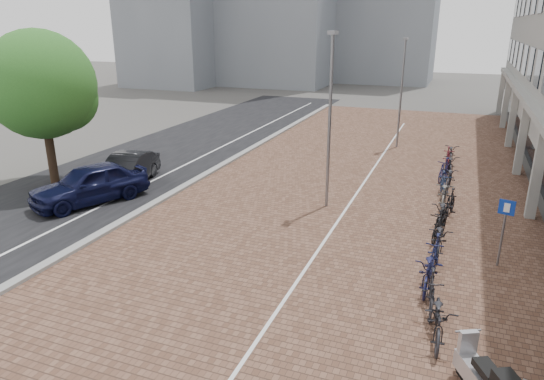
{
  "coord_description": "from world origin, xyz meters",
  "views": [
    {
      "loc": [
        5.92,
        -9.25,
        6.89
      ],
      "look_at": [
        0.0,
        6.0,
        1.3
      ],
      "focal_mm": 32.11,
      "sensor_mm": 36.0,
      "label": 1
    }
  ],
  "objects": [
    {
      "name": "lane_line",
      "position": [
        -7.0,
        12.0,
        0.02
      ],
      "size": [
        0.12,
        44.0,
        0.0
      ],
      "primitive_type": "cube",
      "color": "white",
      "rests_on": "street_asphalt"
    },
    {
      "name": "lamp_near",
      "position": [
        1.38,
        8.44,
        3.31
      ],
      "size": [
        0.12,
        0.12,
        6.61
      ],
      "primitive_type": "cylinder",
      "color": "slate",
      "rests_on": "ground"
    },
    {
      "name": "scooter_front",
      "position": [
        6.88,
        -0.75,
        0.59
      ],
      "size": [
        1.27,
        1.76,
        1.18
      ],
      "primitive_type": null,
      "rotation": [
        0.0,
        0.0,
        0.48
      ],
      "color": "#B9B8BE",
      "rests_on": "ground"
    },
    {
      "name": "lamp_far",
      "position": [
        2.66,
        19.52,
        3.07
      ],
      "size": [
        0.12,
        0.12,
        6.14
      ],
      "primitive_type": "cylinder",
      "color": "slate",
      "rests_on": "ground"
    },
    {
      "name": "plaza_brick",
      "position": [
        2.0,
        12.0,
        0.01
      ],
      "size": [
        14.5,
        42.0,
        0.04
      ],
      "primitive_type": "cube",
      "color": "brown",
      "rests_on": "ground"
    },
    {
      "name": "curb",
      "position": [
        -5.1,
        12.0,
        0.07
      ],
      "size": [
        0.35,
        42.0,
        0.14
      ],
      "primitive_type": "cube",
      "color": "gray",
      "rests_on": "ground"
    },
    {
      "name": "car_dark",
      "position": [
        -7.72,
        7.89,
        0.7
      ],
      "size": [
        2.34,
        4.47,
        1.4
      ],
      "primitive_type": "imported",
      "rotation": [
        0.0,
        0.0,
        0.21
      ],
      "color": "black",
      "rests_on": "ground"
    },
    {
      "name": "parking_line",
      "position": [
        2.2,
        12.0,
        0.04
      ],
      "size": [
        0.1,
        30.0,
        0.0
      ],
      "primitive_type": "cube",
      "color": "white",
      "rests_on": "plaza_brick"
    },
    {
      "name": "street_asphalt",
      "position": [
        -9.0,
        12.0,
        0.01
      ],
      "size": [
        8.0,
        50.0,
        0.03
      ],
      "primitive_type": "cube",
      "color": "black",
      "rests_on": "ground"
    },
    {
      "name": "parking_sign",
      "position": [
        7.5,
        5.38,
        1.39
      ],
      "size": [
        0.44,
        0.15,
        2.12
      ],
      "rotation": [
        0.0,
        0.0,
        -0.25
      ],
      "color": "slate",
      "rests_on": "ground"
    },
    {
      "name": "street_tree",
      "position": [
        -10.88,
        7.0,
        4.3
      ],
      "size": [
        4.65,
        4.65,
        6.77
      ],
      "color": "#382619",
      "rests_on": "ground"
    },
    {
      "name": "car_navy",
      "position": [
        -7.69,
        5.45,
        0.79
      ],
      "size": [
        3.66,
        5.02,
        1.59
      ],
      "primitive_type": "imported",
      "rotation": [
        0.0,
        0.0,
        -0.43
      ],
      "color": "black",
      "rests_on": "ground"
    },
    {
      "name": "ground",
      "position": [
        0.0,
        0.0,
        0.0
      ],
      "size": [
        140.0,
        140.0,
        0.0
      ],
      "primitive_type": "plane",
      "color": "#474442",
      "rests_on": "ground"
    },
    {
      "name": "bike_row",
      "position": [
        5.76,
        9.05,
        0.52
      ],
      "size": [
        1.31,
        18.1,
        1.05
      ],
      "color": "black",
      "rests_on": "ground"
    }
  ]
}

